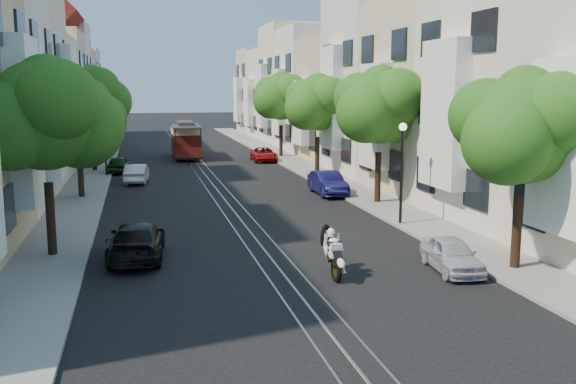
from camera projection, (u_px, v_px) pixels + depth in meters
ground at (197, 164)px, 48.41m from camera, size 200.00×200.00×0.00m
sidewalk_east at (290, 161)px, 50.03m from camera, size 2.50×80.00×0.12m
sidewalk_west at (97, 166)px, 46.77m from camera, size 2.50×80.00×0.12m
rail_left at (189, 164)px, 48.28m from camera, size 0.06×80.00×0.02m
rail_slot at (197, 164)px, 48.41m from camera, size 0.06×80.00×0.02m
rail_right at (204, 163)px, 48.53m from camera, size 0.06×80.00×0.02m
lane_line at (197, 164)px, 48.41m from camera, size 0.08×80.00×0.01m
townhouses_east at (348, 94)px, 50.15m from camera, size 7.75×72.00×12.00m
townhouses_west at (25, 96)px, 44.84m from camera, size 7.75×72.00×11.76m
tree_e_a at (525, 131)px, 19.51m from camera, size 4.72×3.87×6.27m
tree_e_b at (381, 108)px, 30.99m from camera, size 4.93×4.08×6.68m
tree_e_c at (319, 105)px, 41.58m from camera, size 4.84×3.99×6.52m
tree_e_d at (282, 98)px, 52.11m from camera, size 5.01×4.16×6.85m
tree_w_a at (46, 118)px, 21.03m from camera, size 4.93×4.08×6.68m
tree_w_b at (79, 113)px, 32.62m from camera, size 4.72×3.87×6.27m
tree_w_c at (92, 97)px, 43.08m from camera, size 5.13×4.28×7.09m
tree_w_d at (101, 101)px, 53.73m from camera, size 4.84×3.99×6.52m
lamp_east at (402, 158)px, 26.30m from camera, size 0.32×0.32×4.16m
lamp_west at (105, 133)px, 40.77m from camera, size 0.32×0.32×4.16m
sportbike_rider at (332, 250)px, 19.44m from camera, size 0.53×1.95×1.55m
cable_car at (185, 138)px, 52.06m from camera, size 2.28×7.13×2.73m
parked_car_e_near at (452, 255)px, 20.08m from camera, size 1.57×3.24×1.07m
parked_car_e_mid at (328, 183)px, 34.38m from camera, size 1.34×3.80×1.25m
parked_car_e_far at (264, 154)px, 49.95m from camera, size 1.98×3.95×1.07m
parked_car_w_near at (137, 241)px, 21.49m from camera, size 2.08×4.45×1.26m
parked_car_w_mid at (137, 173)px, 38.68m from camera, size 1.54×3.58×1.15m
parked_car_w_far at (118, 164)px, 43.22m from camera, size 1.64×3.44×1.13m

